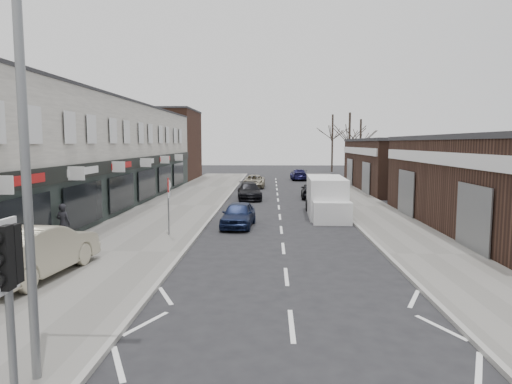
# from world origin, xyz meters

# --- Properties ---
(ground) EXTENTS (160.00, 160.00, 0.00)m
(ground) POSITION_xyz_m (0.00, 0.00, 0.00)
(ground) COLOR black
(ground) RESTS_ON ground
(pavement_left) EXTENTS (5.50, 64.00, 0.12)m
(pavement_left) POSITION_xyz_m (-6.75, 22.00, 0.06)
(pavement_left) COLOR slate
(pavement_left) RESTS_ON ground
(pavement_right) EXTENTS (3.50, 64.00, 0.12)m
(pavement_right) POSITION_xyz_m (5.75, 22.00, 0.06)
(pavement_right) COLOR slate
(pavement_right) RESTS_ON ground
(shop_terrace_left) EXTENTS (8.00, 41.00, 7.10)m
(shop_terrace_left) POSITION_xyz_m (-13.50, 19.50, 3.55)
(shop_terrace_left) COLOR silver
(shop_terrace_left) RESTS_ON ground
(brick_block_far) EXTENTS (8.00, 10.00, 8.00)m
(brick_block_far) POSITION_xyz_m (-13.50, 45.00, 4.00)
(brick_block_far) COLOR #43281D
(brick_block_far) RESTS_ON ground
(right_unit_far) EXTENTS (10.00, 16.00, 4.50)m
(right_unit_far) POSITION_xyz_m (12.50, 34.00, 2.25)
(right_unit_far) COLOR #3B241A
(right_unit_far) RESTS_ON ground
(tree_far_a) EXTENTS (3.60, 3.60, 8.00)m
(tree_far_a) POSITION_xyz_m (9.00, 48.00, 0.00)
(tree_far_a) COLOR #382D26
(tree_far_a) RESTS_ON ground
(tree_far_b) EXTENTS (3.60, 3.60, 7.50)m
(tree_far_b) POSITION_xyz_m (11.50, 54.00, 0.00)
(tree_far_b) COLOR #382D26
(tree_far_b) RESTS_ON ground
(tree_far_c) EXTENTS (3.60, 3.60, 8.50)m
(tree_far_c) POSITION_xyz_m (8.50, 60.00, 0.00)
(tree_far_c) COLOR #382D26
(tree_far_c) RESTS_ON ground
(traffic_light) EXTENTS (0.28, 0.60, 3.10)m
(traffic_light) POSITION_xyz_m (-4.40, -2.02, 2.41)
(traffic_light) COLOR slate
(traffic_light) RESTS_ON pavement_left
(street_lamp) EXTENTS (2.23, 0.22, 8.00)m
(street_lamp) POSITION_xyz_m (-4.53, -0.80, 4.62)
(street_lamp) COLOR slate
(street_lamp) RESTS_ON pavement_left
(warning_sign) EXTENTS (0.12, 0.80, 2.70)m
(warning_sign) POSITION_xyz_m (-5.16, 12.00, 2.20)
(warning_sign) COLOR slate
(warning_sign) RESTS_ON pavement_left
(white_van) EXTENTS (2.24, 5.97, 2.30)m
(white_van) POSITION_xyz_m (2.75, 18.34, 1.09)
(white_van) COLOR white
(white_van) RESTS_ON ground
(sedan_on_pavement) EXTENTS (2.32, 5.25, 1.68)m
(sedan_on_pavement) POSITION_xyz_m (-7.92, 5.35, 0.96)
(sedan_on_pavement) COLOR #B3AA8F
(sedan_on_pavement) RESTS_ON pavement_left
(pedestrian) EXTENTS (0.69, 0.53, 1.69)m
(pedestrian) POSITION_xyz_m (-9.20, 10.06, 0.97)
(pedestrian) COLOR black
(pedestrian) RESTS_ON pavement_left
(parked_car_left_a) EXTENTS (1.81, 3.89, 1.29)m
(parked_car_left_a) POSITION_xyz_m (-2.20, 14.75, 0.65)
(parked_car_left_a) COLOR #131C3B
(parked_car_left_a) RESTS_ON ground
(parked_car_left_b) EXTENTS (2.17, 4.51, 1.27)m
(parked_car_left_b) POSITION_xyz_m (-2.20, 26.27, 0.63)
(parked_car_left_b) COLOR black
(parked_car_left_b) RESTS_ON ground
(parked_car_left_c) EXTENTS (2.06, 4.41, 1.22)m
(parked_car_left_c) POSITION_xyz_m (-2.20, 35.51, 0.61)
(parked_car_left_c) COLOR #A19981
(parked_car_left_c) RESTS_ON ground
(parked_car_right_a) EXTENTS (1.96, 4.59, 1.47)m
(parked_car_right_a) POSITION_xyz_m (2.77, 21.95, 0.74)
(parked_car_right_a) COLOR white
(parked_car_right_a) RESTS_ON ground
(parked_car_right_b) EXTENTS (1.68, 3.84, 1.29)m
(parked_car_right_b) POSITION_xyz_m (2.60, 27.06, 0.64)
(parked_car_right_b) COLOR black
(parked_car_right_b) RESTS_ON ground
(parked_car_right_c) EXTENTS (1.89, 4.45, 1.28)m
(parked_car_right_c) POSITION_xyz_m (2.66, 44.85, 0.64)
(parked_car_right_c) COLOR #15133D
(parked_car_right_c) RESTS_ON ground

